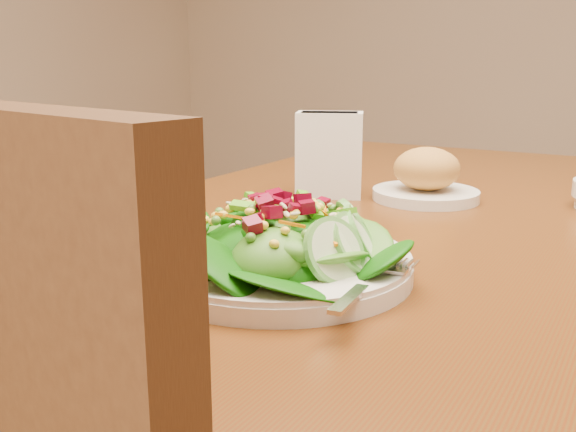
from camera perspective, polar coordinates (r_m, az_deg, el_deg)
name	(u,v)px	position (r m, az deg, el deg)	size (l,w,h in m)	color
dining_table	(429,272)	(1.03, 12.41, -4.88)	(0.90, 1.40, 0.75)	#4F1F08
salad_plate	(286,249)	(0.67, -0.16, -2.98)	(0.29, 0.28, 0.08)	silver
bread_plate	(426,179)	(1.06, 12.19, 3.27)	(0.17, 0.17, 0.09)	silver
napkin_holder	(329,152)	(1.06, 3.68, 5.67)	(0.12, 0.10, 0.14)	white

